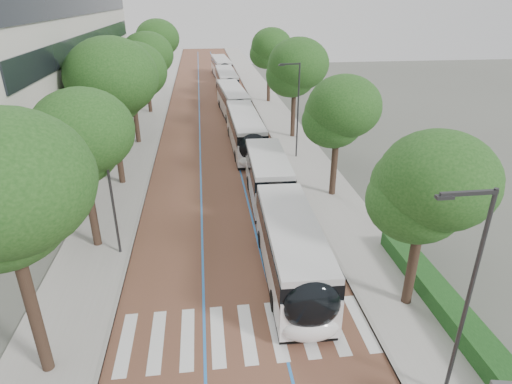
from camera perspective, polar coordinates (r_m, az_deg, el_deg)
ground at (r=18.31m, az=-1.49°, el=-20.45°), size 160.00×160.00×0.00m
road at (r=54.45m, az=-5.86°, el=10.74°), size 11.00×140.00×0.02m
sidewalk_left at (r=54.79m, az=-13.85°, el=10.30°), size 4.00×140.00×0.12m
sidewalk_right at (r=55.12m, az=2.09°, el=11.07°), size 4.00×140.00×0.12m
kerb_left at (r=54.61m, az=-11.84°, el=10.45°), size 0.20×140.00×0.14m
kerb_right at (r=54.85m, az=0.10°, el=11.02°), size 0.20×140.00×0.14m
zebra_crossing at (r=19.02m, az=-1.18°, el=-18.23°), size 10.55×3.60×0.01m
lane_line_left at (r=54.44m, az=-7.58°, el=10.67°), size 0.12×126.00×0.01m
lane_line_right at (r=54.51m, az=-4.15°, el=10.83°), size 0.12×126.00×0.01m
hedge at (r=20.65m, az=25.53°, el=-15.30°), size 1.20×14.00×0.80m
streetlight_near at (r=14.99m, az=26.23°, el=-11.19°), size 1.82×0.20×8.00m
streetlight_far at (r=36.65m, az=5.37°, el=11.69°), size 1.82×0.20×8.00m
lamp_post_left at (r=23.20m, az=-18.87°, el=0.83°), size 0.14×0.14×8.00m
trees_left at (r=42.08m, az=-16.35°, el=15.12°), size 6.38×60.86×10.06m
trees_right at (r=38.53m, az=6.43°, el=14.45°), size 5.73×46.97×9.02m
lead_bus at (r=24.46m, az=3.19°, el=-3.01°), size 3.05×18.46×3.20m
bus_queued_0 at (r=39.52m, az=-1.42°, el=7.95°), size 2.65×12.42×3.20m
bus_queued_1 at (r=51.53m, az=-3.05°, el=11.88°), size 3.20×12.52×3.20m
bus_queued_2 at (r=64.17m, az=-3.92°, el=14.40°), size 2.77×12.44×3.20m
bus_queued_3 at (r=77.84m, az=-4.62°, el=16.18°), size 3.17×12.51×3.20m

